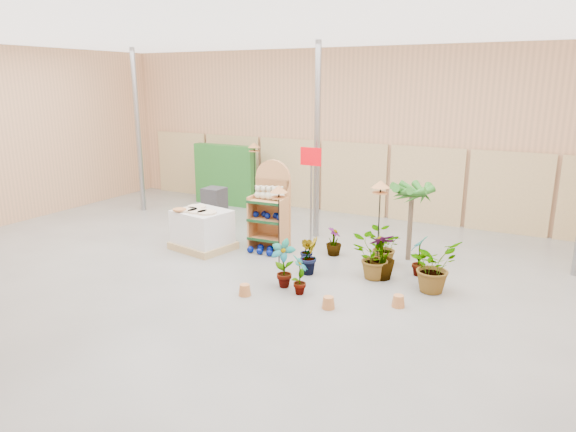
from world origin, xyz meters
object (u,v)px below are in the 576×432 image
at_px(bird_table_front, 279,192).
at_px(potted_plant_2, 373,258).
at_px(display_shelf, 271,209).
at_px(pallet_stack, 202,230).

distance_m(bird_table_front, potted_plant_2, 2.20).
bearing_deg(display_shelf, bird_table_front, -56.67).
relative_size(display_shelf, pallet_stack, 1.40).
relative_size(display_shelf, potted_plant_2, 2.34).
distance_m(pallet_stack, potted_plant_2, 3.93).
distance_m(pallet_stack, bird_table_front, 2.36).
relative_size(pallet_stack, bird_table_front, 0.84).
bearing_deg(pallet_stack, bird_table_front, 4.35).
bearing_deg(bird_table_front, display_shelf, 126.63).
distance_m(display_shelf, potted_plant_2, 2.75).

